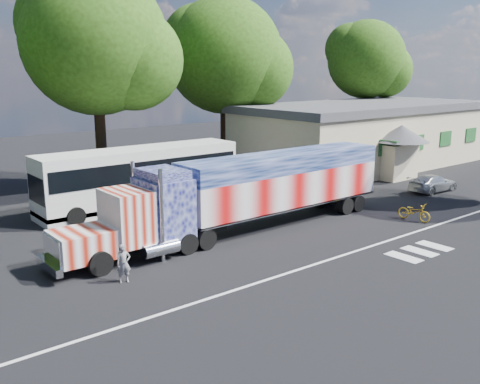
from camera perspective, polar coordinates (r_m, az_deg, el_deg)
ground at (r=25.17m, az=4.31°, el=-5.41°), size 100.00×100.00×0.00m
lane_markings at (r=23.99m, az=13.54°, el=-6.67°), size 30.00×2.67×0.01m
semi_truck at (r=26.47m, az=1.02°, el=0.13°), size 18.61×2.94×3.97m
coach_bus at (r=31.56m, az=-10.53°, el=1.58°), size 12.05×2.80×3.50m
hall_building at (r=46.31m, az=13.29°, el=6.03°), size 22.40×12.80×5.20m
parked_car at (r=37.65m, az=19.90°, el=0.90°), size 3.98×1.83×1.13m
woman at (r=20.85m, az=-12.32°, el=-7.46°), size 0.62×0.49×1.49m
bicycle at (r=30.07m, az=18.08°, el=-2.02°), size 0.84×1.89×0.96m
tree_n_mid at (r=36.26m, az=-14.91°, el=15.12°), size 9.71×9.25×14.25m
tree_far_ne at (r=54.90m, az=13.46°, el=13.51°), size 7.90×7.52×12.63m
tree_ne_a at (r=44.12m, az=-1.48°, el=14.30°), size 9.75×9.29×13.67m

